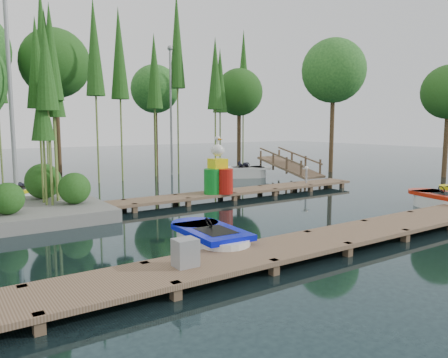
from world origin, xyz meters
TOP-DOWN VIEW (x-y plane):
  - ground_plane at (0.00, 0.00)m, footprint 90.00×90.00m
  - near_dock at (0.00, -4.50)m, footprint 18.00×1.50m
  - far_dock at (1.00, 2.50)m, footprint 15.00×1.20m
  - tree_screen at (-2.04, 10.60)m, footprint 34.42×18.53m
  - lamp_island at (-5.50, 2.50)m, footprint 0.30×0.30m
  - lamp_rear at (4.00, 11.00)m, footprint 0.30×0.30m
  - ramp at (9.00, 6.50)m, footprint 1.50×3.94m
  - boat_blue at (-2.32, -3.09)m, footprint 1.26×2.58m
  - boat_red at (7.03, -3.35)m, footprint 1.68×2.75m
  - boat_yellow_far at (-4.82, 6.33)m, footprint 2.57×2.36m
  - boat_white_far at (6.79, 7.67)m, footprint 2.94×2.23m
  - utility_cabinet at (-3.76, -4.50)m, footprint 0.43×0.36m
  - yellow_barrel at (1.61, 2.50)m, footprint 0.56×0.56m
  - drum_cluster at (1.53, 2.34)m, footprint 1.26×1.15m
  - seagull_post at (6.29, 2.50)m, footprint 0.47×0.26m

SIDE VIEW (x-z plane):
  - ground_plane at x=0.00m, z-range 0.00..0.00m
  - far_dock at x=1.00m, z-range -0.02..0.48m
  - near_dock at x=0.00m, z-range -0.02..0.48m
  - boat_blue at x=-2.32m, z-range -0.18..0.67m
  - boat_red at x=7.03m, z-range -0.18..0.68m
  - boat_yellow_far at x=-4.82m, z-range -0.35..0.86m
  - boat_white_far at x=6.79m, z-range -0.35..0.92m
  - utility_cabinet at x=-3.76m, z-range 0.30..0.82m
  - ramp at x=9.00m, z-range -0.16..1.33m
  - yellow_barrel at x=1.61m, z-range 0.30..1.15m
  - seagull_post at x=6.29m, z-range 0.43..1.19m
  - drum_cluster at x=1.53m, z-range -0.15..2.02m
  - lamp_island at x=-5.50m, z-range 0.64..7.89m
  - lamp_rear at x=4.00m, z-range 0.64..7.89m
  - tree_screen at x=-2.04m, z-range 0.96..11.27m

